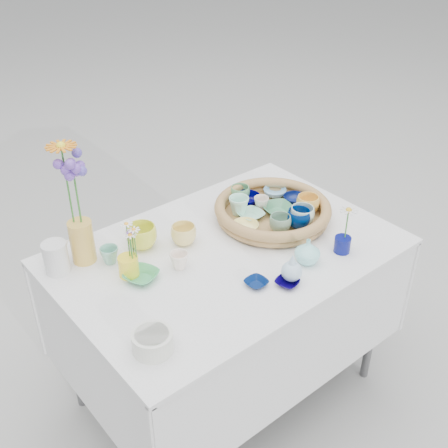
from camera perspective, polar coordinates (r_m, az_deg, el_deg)
ground at (r=2.63m, az=0.29°, el=-16.36°), size 80.00×80.00×0.00m
display_table at (r=2.63m, az=0.29°, el=-16.36°), size 1.26×0.86×0.77m
wicker_tray at (r=2.28m, az=4.95°, el=1.32°), size 0.47×0.47×0.08m
tray_ceramic_0 at (r=2.37m, az=2.40°, el=2.53°), size 0.12×0.12×0.03m
tray_ceramic_1 at (r=2.39m, az=7.20°, el=2.51°), size 0.11×0.11×0.03m
tray_ceramic_2 at (r=2.31m, az=8.51°, el=1.98°), size 0.12×0.12×0.07m
tray_ceramic_3 at (r=2.31m, az=5.47°, el=1.52°), size 0.15×0.15×0.03m
tray_ceramic_4 at (r=2.18m, az=5.73°, el=0.05°), size 0.10×0.10×0.07m
tray_ceramic_5 at (r=2.27m, az=2.74°, el=0.92°), size 0.10×0.10×0.03m
tray_ceramic_6 at (r=2.28m, az=1.51°, el=1.87°), size 0.11×0.11×0.08m
tray_ceramic_7 at (r=2.31m, az=3.81°, el=2.08°), size 0.08×0.08×0.06m
tray_ceramic_8 at (r=2.43m, az=5.18°, el=3.22°), size 0.12×0.12×0.03m
tray_ceramic_9 at (r=2.21m, az=7.61°, el=0.55°), size 0.12×0.12×0.07m
tray_ceramic_10 at (r=2.18m, az=2.17°, el=-0.36°), size 0.13×0.13×0.03m
tray_ceramic_11 at (r=2.23m, az=7.94°, el=0.82°), size 0.12×0.12×0.08m
tray_ceramic_12 at (r=2.37m, az=1.64°, el=3.11°), size 0.09×0.09×0.07m
loose_ceramic_0 at (r=2.13m, az=-8.36°, el=-1.28°), size 0.13×0.13×0.09m
loose_ceramic_1 at (r=2.13m, az=-4.12°, el=-1.08°), size 0.12×0.12×0.08m
loose_ceramic_2 at (r=1.98m, az=-8.41°, el=-5.24°), size 0.15×0.15×0.03m
loose_ceramic_3 at (r=2.01m, az=-4.57°, el=-3.72°), size 0.08×0.08×0.06m
loose_ceramic_4 at (r=1.94m, az=3.30°, el=-5.99°), size 0.08×0.08×0.02m
loose_ceramic_5 at (r=2.07m, az=-11.55°, el=-3.12°), size 0.08×0.08×0.06m
loose_ceramic_6 at (r=1.95m, az=6.44°, el=-5.93°), size 0.10×0.10×0.02m
fluted_bowl at (r=1.71m, az=-7.27°, el=-11.77°), size 0.16×0.16×0.06m
bud_vase_paleblue at (r=1.95m, az=6.93°, el=-4.34°), size 0.08×0.08×0.11m
bud_vase_seafoam at (r=2.04m, az=8.49°, el=-2.74°), size 0.12×0.12×0.10m
bud_vase_cobalt at (r=2.13m, az=11.93°, el=-2.05°), size 0.07×0.07×0.06m
single_daisy at (r=2.09m, az=12.36°, el=0.01°), size 0.10×0.10×0.14m
tall_vase_yellow at (r=2.08m, az=-14.21°, el=-1.74°), size 0.09×0.09×0.16m
gerbera at (r=1.97m, az=-15.60°, el=3.78°), size 0.13×0.13×0.31m
hydrangea at (r=1.98m, az=-14.71°, el=2.90°), size 0.11×0.11×0.31m
white_pitcher at (r=2.06m, az=-16.71°, el=-3.28°), size 0.12×0.09×0.12m
daisy_cup at (r=1.99m, az=-9.67°, el=-4.25°), size 0.07×0.07×0.08m
daisy_posy at (r=1.94m, az=-9.51°, el=-1.68°), size 0.09×0.09×0.13m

